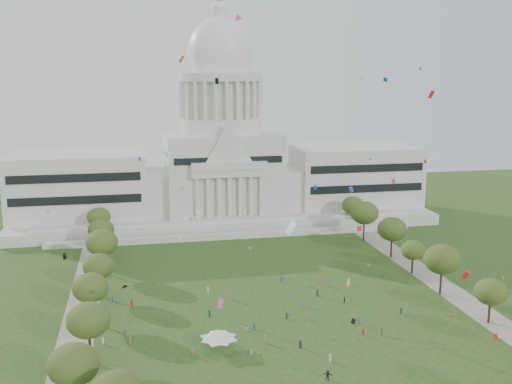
% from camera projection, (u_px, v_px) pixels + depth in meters
% --- Properties ---
extents(ground, '(400.00, 400.00, 0.00)m').
position_uv_depth(ground, '(296.00, 337.00, 133.07)').
color(ground, '#294618').
rests_on(ground, ground).
extents(capitol, '(160.00, 64.50, 91.30)m').
position_uv_depth(capitol, '(222.00, 163.00, 237.82)').
color(capitol, beige).
rests_on(capitol, ground).
extents(path_left, '(8.00, 160.00, 0.04)m').
position_uv_depth(path_left, '(83.00, 303.00, 152.52)').
color(path_left, gray).
rests_on(path_left, ground).
extents(path_right, '(8.00, 160.00, 0.04)m').
position_uv_depth(path_right, '(430.00, 278.00, 171.26)').
color(path_right, gray).
rests_on(path_right, ground).
extents(row_tree_l_0, '(8.85, 8.85, 12.59)m').
position_uv_depth(row_tree_l_0, '(73.00, 365.00, 101.65)').
color(row_tree_l_0, black).
rests_on(row_tree_l_0, ground).
extents(row_tree_l_1, '(8.86, 8.86, 12.59)m').
position_uv_depth(row_tree_l_1, '(88.00, 320.00, 119.86)').
color(row_tree_l_1, black).
rests_on(row_tree_l_1, ground).
extents(row_tree_r_1, '(7.58, 7.58, 10.78)m').
position_uv_depth(row_tree_r_1, '(491.00, 292.00, 138.91)').
color(row_tree_r_1, black).
rests_on(row_tree_r_1, ground).
extents(row_tree_l_2, '(8.42, 8.42, 11.97)m').
position_uv_depth(row_tree_l_2, '(90.00, 288.00, 139.23)').
color(row_tree_l_2, black).
rests_on(row_tree_l_2, ground).
extents(row_tree_r_2, '(9.55, 9.55, 13.58)m').
position_uv_depth(row_tree_r_2, '(442.00, 259.00, 156.55)').
color(row_tree_r_2, black).
rests_on(row_tree_r_2, ground).
extents(row_tree_l_3, '(8.12, 8.12, 11.55)m').
position_uv_depth(row_tree_l_3, '(98.00, 266.00, 155.44)').
color(row_tree_l_3, black).
rests_on(row_tree_l_3, ground).
extents(row_tree_r_3, '(7.01, 7.01, 9.98)m').
position_uv_depth(row_tree_r_3, '(413.00, 250.00, 173.48)').
color(row_tree_r_3, black).
rests_on(row_tree_r_3, ground).
extents(row_tree_l_4, '(9.29, 9.29, 13.21)m').
position_uv_depth(row_tree_l_4, '(102.00, 242.00, 172.98)').
color(row_tree_l_4, black).
rests_on(row_tree_l_4, ground).
extents(row_tree_r_4, '(9.19, 9.19, 13.06)m').
position_uv_depth(row_tree_r_4, '(392.00, 229.00, 188.06)').
color(row_tree_r_4, black).
rests_on(row_tree_r_4, ground).
extents(row_tree_l_5, '(8.33, 8.33, 11.85)m').
position_uv_depth(row_tree_l_5, '(101.00, 230.00, 190.82)').
color(row_tree_l_5, black).
rests_on(row_tree_l_5, ground).
extents(row_tree_r_5, '(9.82, 9.82, 13.96)m').
position_uv_depth(row_tree_r_5, '(364.00, 213.00, 207.05)').
color(row_tree_r_5, black).
rests_on(row_tree_r_5, ground).
extents(row_tree_l_6, '(8.19, 8.19, 11.64)m').
position_uv_depth(row_tree_l_6, '(99.00, 217.00, 207.94)').
color(row_tree_l_6, black).
rests_on(row_tree_l_6, ground).
extents(row_tree_r_6, '(8.42, 8.42, 11.97)m').
position_uv_depth(row_tree_r_6, '(353.00, 205.00, 225.04)').
color(row_tree_r_6, black).
rests_on(row_tree_r_6, ground).
extents(event_tent, '(10.33, 10.33, 4.60)m').
position_uv_depth(event_tent, '(219.00, 334.00, 126.17)').
color(event_tent, '#4C4C4C').
rests_on(event_tent, ground).
extents(person_0, '(0.95, 0.92, 1.65)m').
position_uv_depth(person_0, '(450.00, 313.00, 144.09)').
color(person_0, olive).
rests_on(person_0, ground).
extents(person_2, '(0.93, 0.81, 1.62)m').
position_uv_depth(person_2, '(401.00, 311.00, 145.37)').
color(person_2, navy).
rests_on(person_2, ground).
extents(person_3, '(0.78, 1.20, 1.72)m').
position_uv_depth(person_3, '(359.00, 320.00, 139.61)').
color(person_3, '#4C4C51').
rests_on(person_3, ground).
extents(person_4, '(0.64, 1.00, 1.60)m').
position_uv_depth(person_4, '(306.00, 316.00, 142.45)').
color(person_4, silver).
rests_on(person_4, ground).
extents(person_5, '(1.51, 1.47, 1.63)m').
position_uv_depth(person_5, '(287.00, 316.00, 142.35)').
color(person_5, '#33723F').
rests_on(person_5, ground).
extents(person_6, '(0.56, 0.82, 1.61)m').
position_uv_depth(person_6, '(330.00, 358.00, 121.41)').
color(person_6, silver).
rests_on(person_6, ground).
extents(person_7, '(0.70, 0.71, 1.59)m').
position_uv_depth(person_7, '(251.00, 352.00, 123.90)').
color(person_7, silver).
rests_on(person_7, ground).
extents(person_8, '(1.06, 0.99, 1.86)m').
position_uv_depth(person_8, '(247.00, 327.00, 135.62)').
color(person_8, silver).
rests_on(person_8, ground).
extents(person_9, '(1.37, 1.28, 1.92)m').
position_uv_depth(person_9, '(382.00, 331.00, 133.82)').
color(person_9, '#4C4C51').
rests_on(person_9, ground).
extents(person_10, '(0.62, 1.04, 1.71)m').
position_uv_depth(person_10, '(344.00, 300.00, 152.21)').
color(person_10, '#26262B').
rests_on(person_10, ground).
extents(person_11, '(1.90, 1.48, 1.92)m').
position_uv_depth(person_11, '(328.00, 375.00, 114.29)').
color(person_11, '#26262B').
rests_on(person_11, ground).
extents(distant_crowd, '(65.17, 40.86, 1.94)m').
position_uv_depth(distant_crowd, '(231.00, 313.00, 144.12)').
color(distant_crowd, silver).
rests_on(distant_crowd, ground).
extents(kite_swarm, '(85.59, 99.51, 67.46)m').
position_uv_depth(kite_swarm, '(290.00, 218.00, 131.48)').
color(kite_swarm, yellow).
rests_on(kite_swarm, ground).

